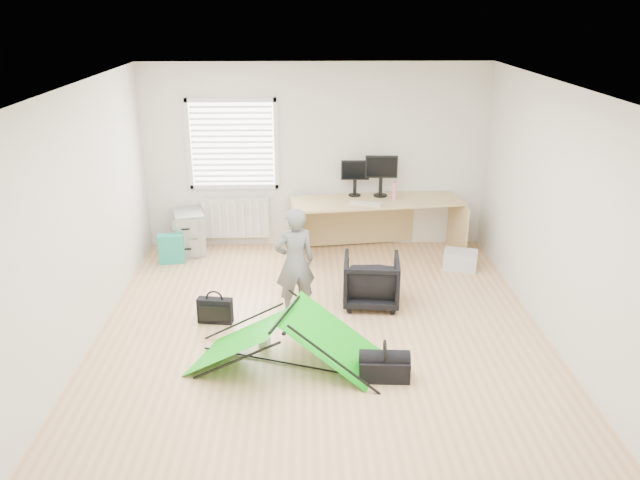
{
  "coord_description": "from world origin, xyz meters",
  "views": [
    {
      "loc": [
        -0.17,
        -6.18,
        3.47
      ],
      "look_at": [
        0.0,
        0.4,
        0.95
      ],
      "focal_mm": 35.0,
      "sensor_mm": 36.0,
      "label": 1
    }
  ],
  "objects_px": {
    "desk": "(376,227)",
    "monitor_right": "(381,181)",
    "kite": "(286,339)",
    "thermos": "(395,191)",
    "person": "(295,262)",
    "duffel_bag": "(384,368)",
    "office_chair": "(371,281)",
    "laptop_bag": "(215,311)",
    "storage_crate": "(460,260)",
    "filing_cabinet": "(190,232)",
    "monitor_left": "(355,183)"
  },
  "relations": [
    {
      "from": "desk",
      "to": "thermos",
      "type": "distance_m",
      "value": 0.59
    },
    {
      "from": "monitor_right",
      "to": "kite",
      "type": "bearing_deg",
      "value": -109.19
    },
    {
      "from": "office_chair",
      "to": "duffel_bag",
      "type": "distance_m",
      "value": 1.63
    },
    {
      "from": "monitor_right",
      "to": "thermos",
      "type": "distance_m",
      "value": 0.26
    },
    {
      "from": "monitor_right",
      "to": "kite",
      "type": "distance_m",
      "value": 3.51
    },
    {
      "from": "person",
      "to": "storage_crate",
      "type": "relative_size",
      "value": 2.93
    },
    {
      "from": "desk",
      "to": "monitor_right",
      "type": "xyz_separation_m",
      "value": [
        0.07,
        0.18,
        0.63
      ]
    },
    {
      "from": "office_chair",
      "to": "laptop_bag",
      "type": "bearing_deg",
      "value": 18.62
    },
    {
      "from": "thermos",
      "to": "kite",
      "type": "distance_m",
      "value": 3.41
    },
    {
      "from": "kite",
      "to": "storage_crate",
      "type": "distance_m",
      "value": 3.37
    },
    {
      "from": "filing_cabinet",
      "to": "laptop_bag",
      "type": "xyz_separation_m",
      "value": [
        0.65,
        -2.18,
        -0.16
      ]
    },
    {
      "from": "desk",
      "to": "thermos",
      "type": "relative_size",
      "value": 9.49
    },
    {
      "from": "desk",
      "to": "person",
      "type": "relative_size",
      "value": 1.84
    },
    {
      "from": "monitor_left",
      "to": "person",
      "type": "distance_m",
      "value": 2.27
    },
    {
      "from": "storage_crate",
      "to": "duffel_bag",
      "type": "distance_m",
      "value": 3.01
    },
    {
      "from": "thermos",
      "to": "duffel_bag",
      "type": "bearing_deg",
      "value": -99.01
    },
    {
      "from": "desk",
      "to": "office_chair",
      "type": "relative_size",
      "value": 3.57
    },
    {
      "from": "thermos",
      "to": "duffel_bag",
      "type": "height_order",
      "value": "thermos"
    },
    {
      "from": "desk",
      "to": "duffel_bag",
      "type": "bearing_deg",
      "value": -102.08
    },
    {
      "from": "office_chair",
      "to": "kite",
      "type": "bearing_deg",
      "value": 58.77
    },
    {
      "from": "thermos",
      "to": "laptop_bag",
      "type": "relative_size",
      "value": 0.64
    },
    {
      "from": "duffel_bag",
      "to": "office_chair",
      "type": "bearing_deg",
      "value": 92.25
    },
    {
      "from": "monitor_left",
      "to": "kite",
      "type": "relative_size",
      "value": 0.22
    },
    {
      "from": "monitor_left",
      "to": "laptop_bag",
      "type": "bearing_deg",
      "value": -126.82
    },
    {
      "from": "thermos",
      "to": "desk",
      "type": "bearing_deg",
      "value": -177.13
    },
    {
      "from": "desk",
      "to": "monitor_left",
      "type": "distance_m",
      "value": 0.71
    },
    {
      "from": "monitor_right",
      "to": "thermos",
      "type": "relative_size",
      "value": 1.82
    },
    {
      "from": "monitor_right",
      "to": "thermos",
      "type": "height_order",
      "value": "monitor_right"
    },
    {
      "from": "kite",
      "to": "storage_crate",
      "type": "relative_size",
      "value": 4.15
    },
    {
      "from": "monitor_left",
      "to": "laptop_bag",
      "type": "distance_m",
      "value": 3.01
    },
    {
      "from": "desk",
      "to": "kite",
      "type": "height_order",
      "value": "desk"
    },
    {
      "from": "filing_cabinet",
      "to": "storage_crate",
      "type": "height_order",
      "value": "filing_cabinet"
    },
    {
      "from": "kite",
      "to": "laptop_bag",
      "type": "relative_size",
      "value": 4.65
    },
    {
      "from": "office_chair",
      "to": "kite",
      "type": "height_order",
      "value": "office_chair"
    },
    {
      "from": "monitor_right",
      "to": "kite",
      "type": "xyz_separation_m",
      "value": [
        -1.31,
        -3.16,
        -0.76
      ]
    },
    {
      "from": "filing_cabinet",
      "to": "person",
      "type": "distance_m",
      "value": 2.55
    },
    {
      "from": "thermos",
      "to": "kite",
      "type": "bearing_deg",
      "value": -116.43
    },
    {
      "from": "monitor_left",
      "to": "person",
      "type": "relative_size",
      "value": 0.31
    },
    {
      "from": "thermos",
      "to": "duffel_bag",
      "type": "relative_size",
      "value": 0.52
    },
    {
      "from": "filing_cabinet",
      "to": "duffel_bag",
      "type": "bearing_deg",
      "value": -69.06
    },
    {
      "from": "person",
      "to": "storage_crate",
      "type": "xyz_separation_m",
      "value": [
        2.27,
        1.28,
        -0.53
      ]
    },
    {
      "from": "monitor_left",
      "to": "office_chair",
      "type": "relative_size",
      "value": 0.6
    },
    {
      "from": "office_chair",
      "to": "storage_crate",
      "type": "bearing_deg",
      "value": -136.78
    },
    {
      "from": "duffel_bag",
      "to": "monitor_left",
      "type": "bearing_deg",
      "value": 94.03
    },
    {
      "from": "monitor_left",
      "to": "storage_crate",
      "type": "relative_size",
      "value": 0.9
    },
    {
      "from": "person",
      "to": "laptop_bag",
      "type": "bearing_deg",
      "value": -5.16
    },
    {
      "from": "office_chair",
      "to": "storage_crate",
      "type": "xyz_separation_m",
      "value": [
        1.35,
        1.05,
        -0.18
      ]
    },
    {
      "from": "kite",
      "to": "duffel_bag",
      "type": "xyz_separation_m",
      "value": [
        0.97,
        -0.27,
        -0.18
      ]
    },
    {
      "from": "monitor_left",
      "to": "laptop_bag",
      "type": "height_order",
      "value": "monitor_left"
    },
    {
      "from": "person",
      "to": "duffel_bag",
      "type": "bearing_deg",
      "value": 105.11
    }
  ]
}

